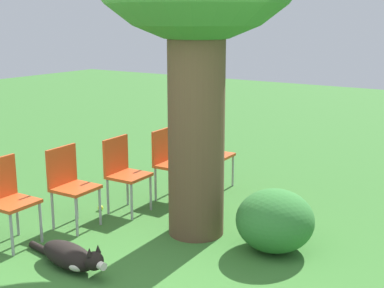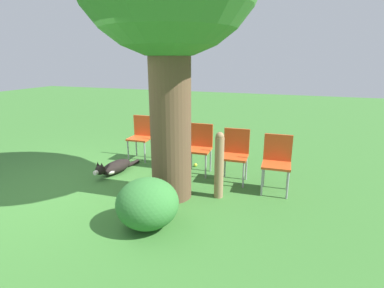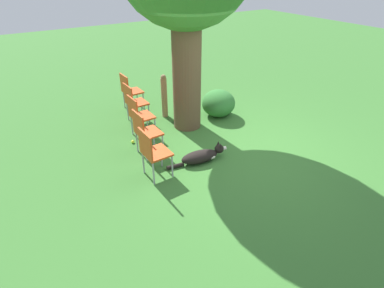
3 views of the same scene
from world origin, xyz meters
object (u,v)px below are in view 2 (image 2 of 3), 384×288
at_px(red_chair_1, 169,139).
at_px(tennis_ball, 196,165).
at_px(red_chair_0, 141,134).
at_px(fence_post, 219,165).
at_px(red_chair_2, 200,145).
at_px(dog, 114,167).
at_px(red_chair_3, 235,151).
at_px(red_chair_4, 277,159).

relative_size(red_chair_1, tennis_ball, 13.43).
relative_size(red_chair_0, tennis_ball, 13.43).
relative_size(fence_post, red_chair_0, 1.14).
relative_size(fence_post, red_chair_2, 1.14).
bearing_deg(red_chair_2, dog, -69.74).
distance_m(red_chair_3, tennis_ball, 1.09).
bearing_deg(red_chair_2, red_chair_0, -106.57).
xyz_separation_m(fence_post, red_chair_3, (-0.73, 0.10, 0.01)).
xyz_separation_m(red_chair_1, red_chair_2, (0.18, 0.71, 0.00)).
distance_m(red_chair_4, tennis_ball, 1.76).
distance_m(red_chair_0, red_chair_3, 2.19).
bearing_deg(tennis_ball, red_chair_2, 33.21).
height_order(dog, red_chair_4, red_chair_4).
relative_size(red_chair_3, red_chair_4, 1.00).
height_order(red_chair_2, tennis_ball, red_chair_2).
bearing_deg(red_chair_4, red_chair_2, -106.57).
distance_m(dog, red_chair_4, 2.92).
distance_m(fence_post, red_chair_4, 0.97).
bearing_deg(dog, fence_post, 90.45).
xyz_separation_m(red_chair_4, tennis_ball, (-0.61, -1.57, -0.50)).
bearing_deg(red_chair_4, red_chair_3, -106.57).
relative_size(dog, red_chair_2, 1.30).
distance_m(dog, red_chair_3, 2.25).
relative_size(fence_post, red_chair_3, 1.14).
bearing_deg(dog, tennis_ball, 131.94).
relative_size(red_chair_2, red_chair_3, 1.00).
distance_m(red_chair_0, red_chair_4, 2.91).
distance_m(fence_post, red_chair_3, 0.73).
distance_m(red_chair_0, red_chair_1, 0.73).
xyz_separation_m(red_chair_3, tennis_ball, (-0.43, -0.87, -0.50)).
bearing_deg(red_chair_0, red_chair_3, 73.43).
height_order(dog, red_chair_3, red_chair_3).
xyz_separation_m(red_chair_0, red_chair_1, (0.18, 0.71, 0.00)).
height_order(red_chair_0, red_chair_4, same).
relative_size(dog, tennis_ball, 17.49).
bearing_deg(tennis_ball, red_chair_4, 68.77).
relative_size(red_chair_0, red_chair_3, 1.00).
height_order(red_chair_0, red_chair_1, same).
bearing_deg(red_chair_3, fence_post, -9.74).
xyz_separation_m(fence_post, red_chair_1, (-1.09, -1.31, 0.01)).
xyz_separation_m(dog, red_chair_4, (-0.24, 2.88, 0.42)).
xyz_separation_m(red_chair_3, red_chair_4, (0.18, 0.71, 0.00)).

